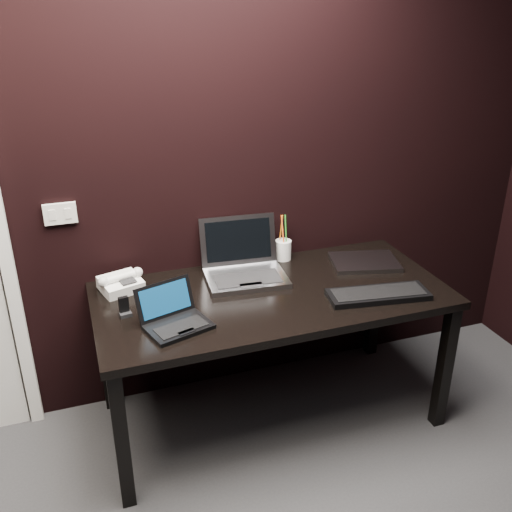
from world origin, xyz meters
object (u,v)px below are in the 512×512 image
object	(u,v)px
desk_phone	(121,283)
mobile_phone	(124,309)
netbook	(175,319)
silver_laptop	(244,267)
desk	(272,306)
ext_keyboard	(378,294)
pen_cup	(283,249)
closed_laptop	(364,262)

from	to	relation	value
desk_phone	mobile_phone	world-z (taller)	desk_phone
netbook	silver_laptop	size ratio (longest dim) A/B	0.76
desk	netbook	xyz separation A→B (m)	(-0.51, -0.15, 0.11)
ext_keyboard	pen_cup	size ratio (longest dim) A/B	1.96
ext_keyboard	closed_laptop	world-z (taller)	ext_keyboard
desk	ext_keyboard	size ratio (longest dim) A/B	3.39
desk	closed_laptop	size ratio (longest dim) A/B	4.27
silver_laptop	netbook	bearing A→B (deg)	-140.41
ext_keyboard	closed_laptop	xyz separation A→B (m)	(0.12, 0.35, -0.00)
silver_laptop	pen_cup	bearing A→B (deg)	26.87
desk_phone	pen_cup	bearing A→B (deg)	5.57
closed_laptop	desk_phone	distance (m)	1.27
ext_keyboard	pen_cup	world-z (taller)	pen_cup
mobile_phone	desk	bearing A→B (deg)	-0.55
desk_phone	silver_laptop	bearing A→B (deg)	-4.66
pen_cup	netbook	bearing A→B (deg)	-144.85
desk	mobile_phone	distance (m)	0.71
desk	pen_cup	size ratio (longest dim) A/B	6.66
ext_keyboard	desk	bearing A→B (deg)	155.01
netbook	mobile_phone	world-z (taller)	netbook
ext_keyboard	pen_cup	xyz separation A→B (m)	(-0.27, 0.55, 0.04)
desk_phone	ext_keyboard	bearing A→B (deg)	-22.17
silver_laptop	ext_keyboard	distance (m)	0.68
silver_laptop	mobile_phone	size ratio (longest dim) A/B	4.71
netbook	mobile_phone	distance (m)	0.25
desk	desk_phone	world-z (taller)	desk_phone
desk_phone	pen_cup	xyz separation A→B (m)	(0.88, 0.09, 0.02)
ext_keyboard	silver_laptop	bearing A→B (deg)	142.06
netbook	closed_laptop	distance (m)	1.13
netbook	pen_cup	xyz separation A→B (m)	(0.70, 0.49, 0.02)
netbook	ext_keyboard	xyz separation A→B (m)	(0.97, -0.06, -0.02)
desk_phone	mobile_phone	distance (m)	0.25
desk_phone	pen_cup	world-z (taller)	pen_cup
silver_laptop	closed_laptop	size ratio (longest dim) A/B	1.07
pen_cup	silver_laptop	bearing A→B (deg)	-153.13
closed_laptop	pen_cup	size ratio (longest dim) A/B	1.56
desk	desk_phone	xyz separation A→B (m)	(-0.69, 0.25, 0.12)
ext_keyboard	mobile_phone	xyz separation A→B (m)	(-1.16, 0.22, 0.02)
ext_keyboard	desk_phone	bearing A→B (deg)	157.83
netbook	closed_laptop	xyz separation A→B (m)	(1.09, 0.29, -0.02)
netbook	ext_keyboard	world-z (taller)	netbook
mobile_phone	pen_cup	xyz separation A→B (m)	(0.89, 0.33, 0.03)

